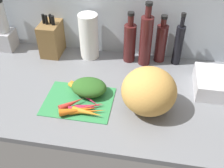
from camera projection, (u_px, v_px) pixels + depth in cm
name	position (u px, v px, depth cm)	size (l,w,h in cm)	color
ground_plane	(97.00, 90.00, 143.57)	(170.00, 80.00, 3.00)	slate
wall_back	(110.00, 5.00, 152.87)	(170.00, 3.00, 60.00)	#ADB7C1
cutting_board	(79.00, 101.00, 134.26)	(34.01, 25.96, 0.80)	#338C4C
carrot_0	(87.00, 112.00, 125.30)	(3.10, 3.10, 14.71)	orange
carrot_1	(90.00, 106.00, 129.48)	(2.00, 2.00, 14.63)	#B2264C
carrot_2	(87.00, 111.00, 126.46)	(2.15, 2.15, 17.35)	orange
carrot_3	(77.00, 90.00, 137.88)	(2.84, 2.84, 13.21)	orange
carrot_4	(78.00, 110.00, 125.99)	(3.58, 3.58, 17.63)	orange
carrot_5	(90.00, 107.00, 128.67)	(2.23, 2.23, 13.40)	red
carrot_6	(72.00, 103.00, 129.82)	(3.32, 3.32, 12.95)	red
carrot_7	(87.00, 98.00, 133.93)	(2.12, 2.12, 17.87)	#B2264C
carrot_8	(83.00, 108.00, 128.25)	(2.24, 2.24, 14.11)	#B2264C
carrot_9	(84.00, 87.00, 140.16)	(2.33, 2.33, 16.07)	orange
carrot_greens_pile	(89.00, 87.00, 135.90)	(18.06, 13.89, 7.64)	#2D6023
winter_squash	(149.00, 91.00, 123.62)	(25.81, 25.19, 22.28)	gold
knife_block	(52.00, 38.00, 162.89)	(11.49, 16.85, 25.67)	brown
blender_appliance	(2.00, 28.00, 164.88)	(11.64, 11.64, 32.70)	#B2B2B7
paper_towel_roll	(89.00, 36.00, 157.86)	(11.24, 11.24, 27.37)	white
bottle_0	(130.00, 42.00, 155.21)	(7.12, 7.12, 30.78)	#471919
bottle_1	(146.00, 39.00, 150.57)	(7.09, 7.09, 37.75)	#471919
bottle_2	(161.00, 42.00, 155.30)	(6.57, 6.57, 28.95)	#471919
bottle_3	(179.00, 44.00, 152.42)	(5.08, 5.08, 31.77)	black
dish_rack	(222.00, 84.00, 138.26)	(27.42, 23.18, 8.86)	silver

